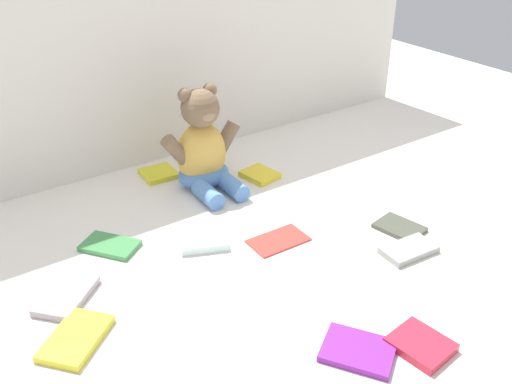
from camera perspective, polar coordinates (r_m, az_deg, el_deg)
ground_plane at (r=1.46m, az=-2.34°, el=-1.88°), size 3.20×3.20×0.00m
backdrop_drape at (r=1.65m, az=-10.18°, el=14.29°), size 1.87×0.03×0.68m
teddy_bear at (r=1.54m, az=-5.28°, el=4.12°), size 0.23×0.21×0.28m
book_case_0 at (r=1.35m, az=14.93°, el=-5.58°), size 0.13×0.08×0.02m
book_case_1 at (r=1.34m, az=-5.27°, el=-4.79°), size 0.13×0.12×0.02m
book_case_2 at (r=1.23m, az=-18.31°, el=-9.78°), size 0.15×0.15×0.02m
book_case_3 at (r=1.65m, az=-9.65°, el=1.82°), size 0.10×0.10×0.01m
book_case_4 at (r=1.08m, az=10.11°, el=-15.24°), size 0.15×0.16×0.01m
book_case_5 at (r=1.36m, az=-14.30°, el=-5.19°), size 0.14×0.15×0.01m
book_case_6 at (r=1.62m, az=0.37°, el=1.73°), size 0.09×0.11×0.02m
book_case_7 at (r=1.13m, az=-17.46°, el=-13.69°), size 0.16×0.16×0.02m
book_case_8 at (r=1.34m, az=2.22°, el=-4.74°), size 0.14×0.08×0.01m
book_case_9 at (r=1.43m, az=14.07°, el=-3.45°), size 0.10×0.12×0.01m
book_case_10 at (r=1.11m, az=16.04°, el=-14.38°), size 0.10×0.11×0.02m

